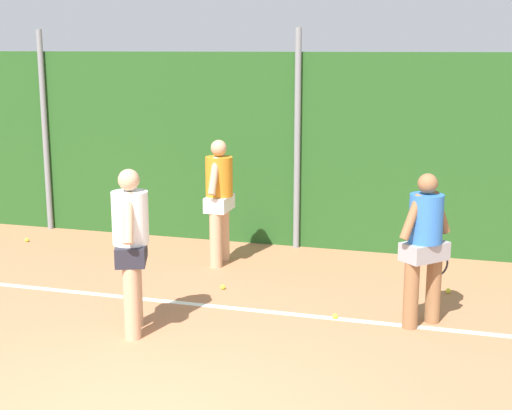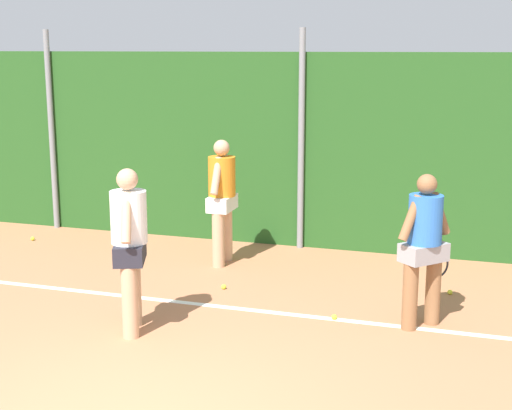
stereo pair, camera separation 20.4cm
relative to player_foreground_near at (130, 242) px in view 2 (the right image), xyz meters
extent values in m
plane|color=#B2704C|center=(0.95, -0.25, -1.06)|extent=(24.93, 24.93, 0.00)
cube|color=#23511E|center=(0.95, 4.24, 0.50)|extent=(15.67, 0.25, 3.12)
cylinder|color=gray|center=(-3.57, 4.06, 0.68)|extent=(0.10, 0.10, 3.48)
cylinder|color=gray|center=(0.95, 4.06, 0.68)|extent=(0.10, 0.10, 3.48)
cube|color=white|center=(0.95, 1.05, -1.05)|extent=(11.45, 0.10, 0.01)
cylinder|color=tan|center=(0.07, -0.17, -0.64)|extent=(0.18, 0.18, 0.83)
cylinder|color=tan|center=(-0.06, 0.17, -0.64)|extent=(0.18, 0.18, 0.83)
cube|color=#23232D|center=(0.00, 0.00, -0.12)|extent=(0.50, 0.63, 0.22)
cylinder|color=white|center=(0.00, 0.00, 0.28)|extent=(0.40, 0.40, 0.59)
sphere|color=tan|center=(0.00, 0.00, 0.71)|extent=(0.24, 0.24, 0.24)
cylinder|color=tan|center=(0.08, -0.22, 0.33)|extent=(0.19, 0.32, 0.56)
cylinder|color=tan|center=(-0.08, 0.21, 0.33)|extent=(0.19, 0.32, 0.56)
cylinder|color=black|center=(-0.16, 0.28, -0.06)|extent=(0.03, 0.03, 0.28)
torus|color=#26262B|center=(-0.16, 0.28, -0.33)|extent=(0.12, 0.27, 0.28)
cylinder|color=#8C603D|center=(3.02, 1.01, -0.66)|extent=(0.18, 0.18, 0.79)
cylinder|color=#8C603D|center=(3.25, 1.27, -0.66)|extent=(0.18, 0.18, 0.79)
cube|color=#99999E|center=(3.13, 1.14, -0.16)|extent=(0.58, 0.60, 0.21)
cylinder|color=blue|center=(3.13, 1.14, 0.22)|extent=(0.39, 0.39, 0.56)
sphere|color=#8C603D|center=(3.13, 1.14, 0.63)|extent=(0.23, 0.23, 0.23)
cylinder|color=#8C603D|center=(2.99, 0.98, 0.26)|extent=(0.26, 0.27, 0.54)
cylinder|color=#8C603D|center=(3.28, 1.30, 0.26)|extent=(0.26, 0.27, 0.54)
cylinder|color=black|center=(3.30, 1.40, -0.11)|extent=(0.03, 0.03, 0.28)
torus|color=#26262B|center=(3.30, 1.40, -0.38)|extent=(0.21, 0.23, 0.28)
cylinder|color=tan|center=(0.06, 3.03, -0.65)|extent=(0.18, 0.18, 0.82)
cylinder|color=tan|center=(0.06, 2.67, -0.65)|extent=(0.18, 0.18, 0.82)
cube|color=white|center=(0.06, 2.85, -0.13)|extent=(0.33, 0.55, 0.22)
cylinder|color=orange|center=(0.06, 2.85, 0.27)|extent=(0.40, 0.40, 0.58)
sphere|color=tan|center=(0.06, 2.85, 0.69)|extent=(0.24, 0.24, 0.24)
cylinder|color=tan|center=(0.05, 3.08, 0.31)|extent=(0.11, 0.33, 0.54)
cylinder|color=tan|center=(0.06, 2.62, 0.31)|extent=(0.11, 0.33, 0.54)
sphere|color=#CCDB33|center=(-3.45, 3.13, -1.03)|extent=(0.07, 0.07, 0.07)
sphere|color=#CCDB33|center=(0.49, 1.71, -1.03)|extent=(0.07, 0.07, 0.07)
sphere|color=#CCDB33|center=(3.41, 2.40, -1.03)|extent=(0.07, 0.07, 0.07)
sphere|color=#CCDB33|center=(2.13, 1.04, -1.03)|extent=(0.07, 0.07, 0.07)
camera|label=1|loc=(3.55, -7.20, 2.13)|focal=51.56mm
camera|label=2|loc=(3.74, -7.14, 2.13)|focal=51.56mm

